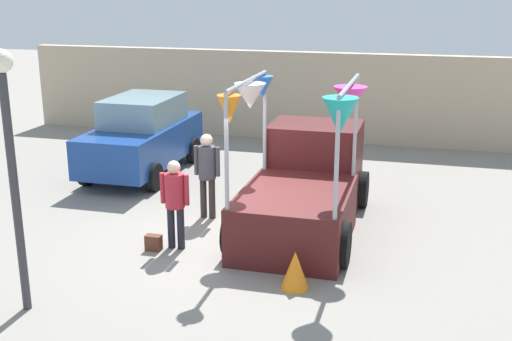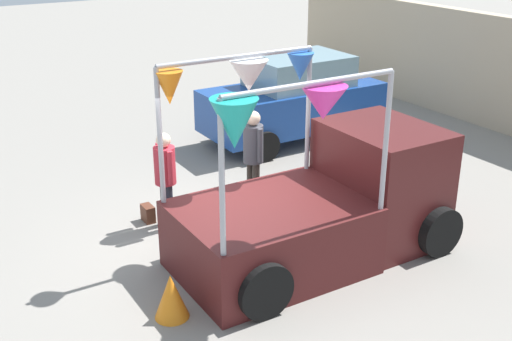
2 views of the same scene
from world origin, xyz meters
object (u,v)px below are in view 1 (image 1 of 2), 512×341
at_px(person_customer, 175,196).
at_px(folded_kite_bundle_tangerine, 295,270).
at_px(street_lamp, 10,144).
at_px(person_vendor, 207,168).
at_px(handbag, 154,243).
at_px(parked_car, 142,135).
at_px(vendor_truck, 306,182).

distance_m(person_customer, folded_kite_bundle_tangerine, 2.62).
bearing_deg(street_lamp, person_vendor, 72.92).
relative_size(person_vendor, folded_kite_bundle_tangerine, 2.86).
height_order(person_vendor, folded_kite_bundle_tangerine, person_vendor).
distance_m(handbag, street_lamp, 3.46).
relative_size(parked_car, street_lamp, 1.08).
bearing_deg(person_vendor, parked_car, 134.69).
bearing_deg(folded_kite_bundle_tangerine, person_customer, 157.08).
distance_m(person_customer, person_vendor, 1.60).
height_order(vendor_truck, parked_car, vendor_truck).
bearing_deg(handbag, person_vendor, 77.88).
relative_size(vendor_truck, parked_car, 1.03).
bearing_deg(person_vendor, person_customer, -91.29).
height_order(parked_car, street_lamp, street_lamp).
distance_m(vendor_truck, person_customer, 2.63).
height_order(parked_car, handbag, parked_car).
distance_m(person_customer, handbag, 0.92).
relative_size(vendor_truck, street_lamp, 1.11).
bearing_deg(person_vendor, vendor_truck, 3.75).
relative_size(parked_car, person_vendor, 2.33).
distance_m(person_vendor, handbag, 2.05).
xyz_separation_m(street_lamp, folded_kite_bundle_tangerine, (3.60, 1.63, -2.14)).
xyz_separation_m(person_customer, handbag, (-0.35, -0.20, -0.82)).
relative_size(person_customer, handbag, 5.72).
distance_m(parked_car, street_lamp, 7.10).
height_order(parked_car, person_vendor, parked_car).
distance_m(vendor_truck, parked_car, 5.16).
xyz_separation_m(vendor_truck, handbag, (-2.33, -1.93, -0.72)).
bearing_deg(street_lamp, parked_car, 100.64).
height_order(parked_car, folded_kite_bundle_tangerine, parked_car).
distance_m(vendor_truck, handbag, 3.11).
bearing_deg(street_lamp, vendor_truck, 53.24).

